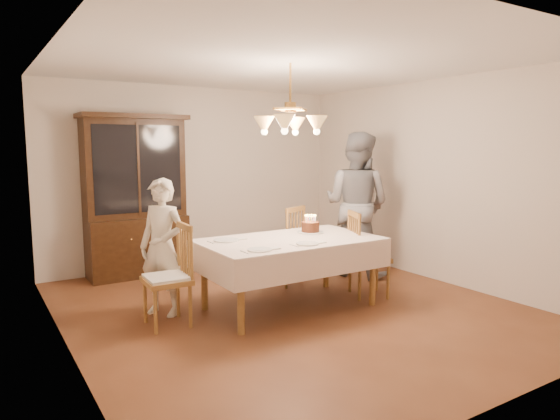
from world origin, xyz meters
TOP-DOWN VIEW (x-y plane):
  - ground at (0.00, 0.00)m, footprint 5.00×5.00m
  - room_shell at (0.00, 0.00)m, footprint 5.00×5.00m
  - dining_table at (0.00, 0.00)m, footprint 1.90×1.10m
  - china_hutch at (-1.00, 2.25)m, footprint 1.38×0.54m
  - chair_far_side at (0.46, 0.84)m, footprint 0.57×0.56m
  - chair_left_end at (-1.31, 0.18)m, footprint 0.44×0.46m
  - chair_right_end at (1.01, -0.13)m, footprint 0.56×0.57m
  - elderly_woman at (-1.24, 0.52)m, footprint 0.58×0.62m
  - adult_in_grey at (1.53, 0.69)m, footprint 1.04×1.15m
  - birthday_cake at (0.41, 0.19)m, footprint 0.30×0.30m
  - place_setting_near_left at (-0.56, -0.35)m, footprint 0.38×0.24m
  - place_setting_near_right at (0.00, -0.34)m, footprint 0.38×0.23m
  - place_setting_far_left at (-0.62, 0.26)m, footprint 0.42×0.27m
  - chandelier at (-0.00, -0.00)m, footprint 0.62×0.62m

SIDE VIEW (x-z plane):
  - ground at x=0.00m, z-range 0.00..0.00m
  - chair_far_side at x=0.46m, z-range -0.06..0.94m
  - chair_right_end at x=1.01m, z-range -0.06..0.94m
  - chair_left_end at x=-1.31m, z-range -0.05..0.95m
  - dining_table at x=0.00m, z-range 0.30..1.06m
  - elderly_woman at x=-1.24m, z-range 0.00..1.43m
  - place_setting_near_right at x=0.00m, z-range 0.76..0.77m
  - place_setting_near_left at x=-0.56m, z-range 0.76..0.77m
  - place_setting_far_left at x=-0.62m, z-range 0.76..0.77m
  - birthday_cake at x=0.41m, z-range 0.71..0.92m
  - adult_in_grey at x=1.53m, z-range 0.00..1.93m
  - china_hutch at x=-1.00m, z-range -0.04..2.12m
  - room_shell at x=0.00m, z-range -0.92..4.08m
  - chandelier at x=0.00m, z-range 1.61..2.34m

